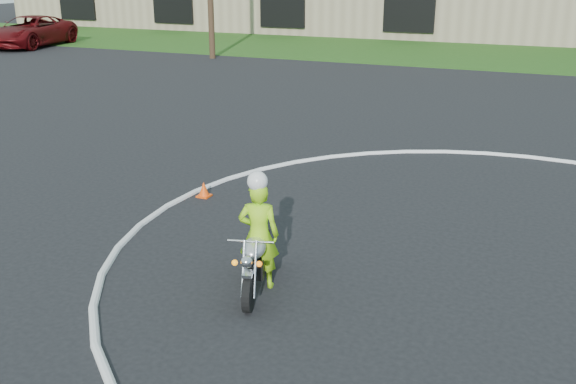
% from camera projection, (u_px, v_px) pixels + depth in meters
% --- Properties ---
extents(ground, '(120.00, 120.00, 0.00)m').
position_uv_depth(ground, '(481.00, 372.00, 7.07)').
color(ground, black).
rests_on(ground, ground).
extents(grass_strip, '(120.00, 10.00, 0.02)m').
position_uv_depth(grass_strip, '(550.00, 59.00, 30.55)').
color(grass_strip, '#1E4714').
rests_on(grass_strip, ground).
extents(primary_motorcycle, '(0.69, 1.69, 0.91)m').
position_uv_depth(primary_motorcycle, '(256.00, 261.00, 8.71)').
color(primary_motorcycle, black).
rests_on(primary_motorcycle, ground).
extents(rider_primary_grp, '(0.64, 0.51, 1.69)m').
position_uv_depth(rider_primary_grp, '(259.00, 232.00, 8.70)').
color(rider_primary_grp, '#96DC17').
rests_on(rider_primary_grp, ground).
extents(pickup_grp, '(3.55, 6.20, 1.63)m').
position_uv_depth(pickup_grp, '(30.00, 31.00, 34.92)').
color(pickup_grp, '#51090B').
rests_on(pickup_grp, ground).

